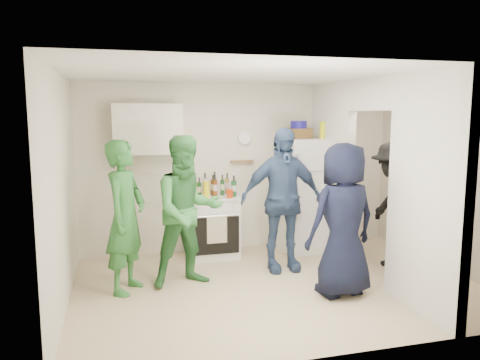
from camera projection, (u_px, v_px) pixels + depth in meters
name	position (u px, v px, depth m)	size (l,w,h in m)	color
floor	(277.00, 285.00, 5.66)	(4.80, 4.80, 0.00)	#CCBC8F
wall_back	(241.00, 167.00, 7.11)	(4.80, 4.80, 0.00)	silver
wall_front	(348.00, 213.00, 3.86)	(4.80, 4.80, 0.00)	silver
wall_left	(62.00, 192.00, 4.88)	(3.40, 3.40, 0.00)	silver
wall_right	(452.00, 177.00, 6.10)	(3.40, 3.40, 0.00)	silver
ceiling	(280.00, 75.00, 5.31)	(4.80, 4.80, 0.00)	white
partition_pier_back	(331.00, 170.00, 6.85)	(0.12, 1.20, 2.50)	silver
partition_pier_front	(427.00, 195.00, 4.74)	(0.12, 1.20, 2.50)	silver
partition_header	(373.00, 94.00, 5.64)	(0.12, 1.00, 0.40)	silver
stove	(212.00, 226.00, 6.78)	(0.75, 0.62, 0.89)	white
upper_cabinet	(147.00, 129.00, 6.50)	(0.95, 0.34, 0.70)	silver
fridge	(305.00, 195.00, 7.06)	(0.70, 0.68, 1.70)	white
wicker_basket	(299.00, 133.00, 6.95)	(0.35, 0.25, 0.15)	brown
blue_bowl	(299.00, 125.00, 6.93)	(0.24, 0.24, 0.11)	navy
yellow_cup_stack_top	(323.00, 130.00, 6.88)	(0.09, 0.09, 0.25)	yellow
wall_clock	(245.00, 138.00, 7.04)	(0.22, 0.22, 0.03)	white
spice_shelf	(242.00, 161.00, 7.05)	(0.35, 0.08, 0.03)	olive
nook_window	(443.00, 145.00, 6.23)	(0.03, 0.70, 0.80)	black
nook_window_frame	(442.00, 145.00, 6.22)	(0.04, 0.76, 0.86)	white
nook_valance	(442.00, 118.00, 6.17)	(0.04, 0.82, 0.18)	white
yellow_cup_stack_stove	(206.00, 190.00, 6.46)	(0.09, 0.09, 0.25)	yellow
red_cup	(230.00, 193.00, 6.57)	(0.09, 0.09, 0.12)	#BD330C
person_green_left	(126.00, 217.00, 5.38)	(0.65, 0.42, 1.77)	#2D7136
person_green_center	(188.00, 211.00, 5.59)	(0.88, 0.69, 1.81)	#3C8A45
person_denim	(282.00, 200.00, 6.13)	(1.11, 0.46, 1.89)	#324C6E
person_navy	(343.00, 220.00, 5.27)	(0.86, 0.56, 1.75)	black
person_nook	(393.00, 205.00, 6.20)	(1.10, 0.63, 1.71)	black
bottle_a	(191.00, 185.00, 6.74)	(0.06, 0.06, 0.30)	brown
bottle_b	(199.00, 187.00, 6.59)	(0.06, 0.06, 0.28)	#164317
bottle_c	(205.00, 184.00, 6.81)	(0.07, 0.07, 0.32)	silver
bottle_d	(215.00, 185.00, 6.66)	(0.07, 0.07, 0.32)	brown
bottle_e	(215.00, 183.00, 6.90)	(0.06, 0.06, 0.33)	#A1ADB2
bottle_f	(222.00, 185.00, 6.76)	(0.06, 0.06, 0.30)	#163E1B
bottle_g	(227.00, 183.00, 6.89)	(0.06, 0.06, 0.31)	olive
bottle_h	(192.00, 189.00, 6.51)	(0.08, 0.08, 0.26)	silver
bottle_i	(213.00, 185.00, 6.80)	(0.07, 0.07, 0.30)	#563A0E
bottle_j	(234.00, 186.00, 6.66)	(0.08, 0.08, 0.30)	#1A4D26
bottle_k	(196.00, 187.00, 6.69)	(0.07, 0.07, 0.27)	brown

